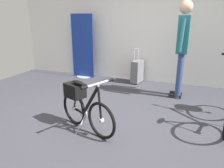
{
  "coord_description": "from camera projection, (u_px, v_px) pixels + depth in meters",
  "views": [
    {
      "loc": [
        1.0,
        -2.7,
        1.53
      ],
      "look_at": [
        -0.12,
        0.21,
        0.55
      ],
      "focal_mm": 34.37,
      "sensor_mm": 36.0,
      "label": 1
    }
  ],
  "objects": [
    {
      "name": "rolling_suitcase",
      "position": [
        137.0,
        71.0,
        5.12
      ],
      "size": [
        0.24,
        0.39,
        0.83
      ],
      "color": "slate",
      "rests_on": "ground_plane"
    },
    {
      "name": "folding_bike_foreground",
      "position": [
        83.0,
        104.0,
        2.96
      ],
      "size": [
        1.01,
        0.58,
        0.76
      ],
      "color": "black",
      "rests_on": "ground_plane"
    },
    {
      "name": "floor_banner_stand",
      "position": [
        83.0,
        50.0,
        5.5
      ],
      "size": [
        0.6,
        0.36,
        1.61
      ],
      "color": "#B7B7BC",
      "rests_on": "ground_plane"
    },
    {
      "name": "back_wall",
      "position": [
        152.0,
        21.0,
        4.99
      ],
      "size": [
        7.02,
        0.1,
        2.89
      ],
      "primitive_type": "cube",
      "color": "white",
      "rests_on": "ground_plane"
    },
    {
      "name": "visitor_near_wall",
      "position": [
        183.0,
        43.0,
        3.98
      ],
      "size": [
        0.29,
        0.54,
        1.82
      ],
      "color": "navy",
      "rests_on": "ground_plane"
    },
    {
      "name": "ground_plane",
      "position": [
        114.0,
        124.0,
        3.21
      ],
      "size": [
        7.02,
        7.02,
        0.0
      ],
      "primitive_type": "plane",
      "color": "#38383F"
    }
  ]
}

